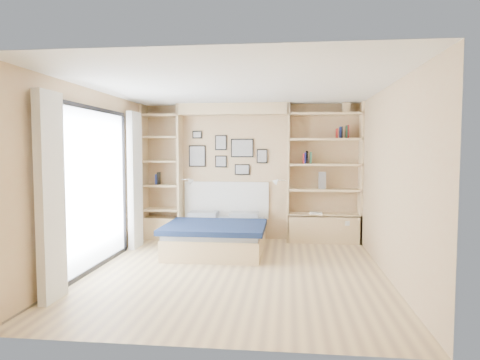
# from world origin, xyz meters

# --- Properties ---
(ground) EXTENTS (4.50, 4.50, 0.00)m
(ground) POSITION_xyz_m (0.00, 0.00, 0.00)
(ground) COLOR #DDBD82
(ground) RESTS_ON ground
(room_shell) EXTENTS (4.50, 4.50, 4.50)m
(room_shell) POSITION_xyz_m (-0.39, 1.52, 1.08)
(room_shell) COLOR tan
(room_shell) RESTS_ON ground
(bed) EXTENTS (1.59, 1.94, 1.07)m
(bed) POSITION_xyz_m (-0.45, 1.28, 0.26)
(bed) COLOR #DDC587
(bed) RESTS_ON ground
(photo_gallery) EXTENTS (1.48, 0.02, 0.82)m
(photo_gallery) POSITION_xyz_m (-0.45, 2.22, 1.60)
(photo_gallery) COLOR black
(photo_gallery) RESTS_ON ground
(reading_lamps) EXTENTS (1.92, 0.12, 0.15)m
(reading_lamps) POSITION_xyz_m (-0.30, 2.00, 1.10)
(reading_lamps) COLOR silver
(reading_lamps) RESTS_ON ground
(shelf_decor) EXTENTS (3.56, 0.23, 2.03)m
(shelf_decor) POSITION_xyz_m (1.18, 2.07, 1.70)
(shelf_decor) COLOR #A51E1E
(shelf_decor) RESTS_ON ground
(deck_chair) EXTENTS (0.43, 0.70, 0.69)m
(deck_chair) POSITION_xyz_m (-3.60, 1.19, 0.33)
(deck_chair) COLOR tan
(deck_chair) RESTS_ON ground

